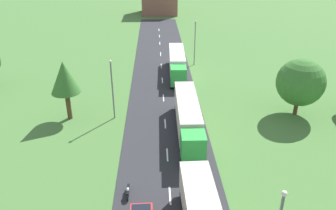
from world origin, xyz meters
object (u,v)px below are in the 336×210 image
truck_third (177,63)px  motorcycle_courier (128,191)px  lamppost_third (195,40)px  truck_second (188,117)px  lamppost_second (112,87)px  tree_oak (65,78)px  tree_pine (301,82)px

truck_third → motorcycle_courier: bearing=-101.8°
truck_third → lamppost_third: bearing=55.1°
truck_second → lamppost_second: bearing=155.0°
truck_third → lamppost_second: bearing=-120.6°
motorcycle_courier → truck_second: bearing=59.2°
tree_oak → tree_pine: 29.50m
truck_second → lamppost_third: lamppost_third is taller
tree_oak → motorcycle_courier: bearing=-60.6°
lamppost_second → truck_second: bearing=-25.0°
truck_third → tree_pine: tree_pine is taller
lamppost_second → tree_oak: lamppost_second is taller
truck_third → motorcycle_courier: (-6.34, -30.27, -1.61)m
lamppost_third → tree_pine: (11.18, -20.22, -0.04)m
truck_second → truck_third: size_ratio=1.06×
motorcycle_courier → lamppost_third: lamppost_third is taller
lamppost_second → tree_oak: size_ratio=1.02×
truck_third → lamppost_third: (3.49, 5.01, 2.40)m
truck_third → tree_oak: bearing=-134.2°
lamppost_second → tree_pine: size_ratio=1.04×
lamppost_second → motorcycle_courier: bearing=-79.5°
truck_third → tree_pine: bearing=-46.0°
truck_second → tree_oak: bearing=163.5°
lamppost_third → tree_oak: 27.32m
motorcycle_courier → tree_pine: (21.00, 15.06, 3.97)m
truck_third → motorcycle_courier: 30.96m
motorcycle_courier → tree_oak: bearing=119.4°
motorcycle_courier → tree_pine: bearing=35.6°
motorcycle_courier → lamppost_third: (9.83, 35.28, 4.01)m
lamppost_third → tree_oak: lamppost_third is taller
tree_oak → truck_third: bearing=45.8°
motorcycle_courier → truck_third: bearing=78.2°
truck_second → truck_third: (-0.00, 19.61, -0.07)m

